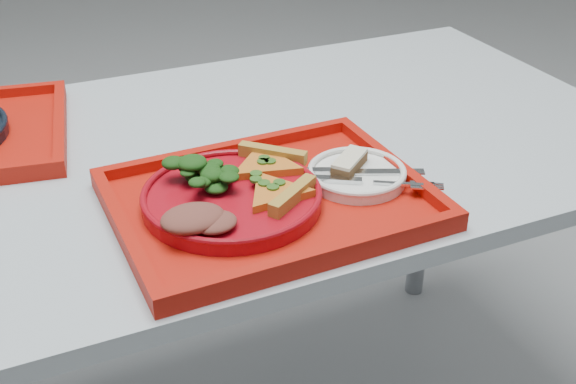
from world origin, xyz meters
The scene contains 11 objects.
table centered at (0.00, 0.00, 0.68)m, with size 1.60×0.80×0.75m.
tray_main centered at (0.05, -0.21, 0.76)m, with size 0.45×0.35×0.01m, color #AA1308.
dinner_plate centered at (0.00, -0.20, 0.77)m, with size 0.26×0.26×0.02m, color maroon.
side_plate centered at (0.20, -0.21, 0.77)m, with size 0.15×0.15×0.01m, color white.
pizza_slice_a centered at (0.06, -0.23, 0.79)m, with size 0.12×0.10×0.02m, color gold, non-canonical shape.
pizza_slice_b centered at (0.07, -0.15, 0.79)m, with size 0.12×0.11×0.02m, color gold, non-canonical shape.
salad_heap centered at (-0.03, -0.16, 0.80)m, with size 0.10×0.09×0.05m, color black.
meat_portion centered at (-0.08, -0.26, 0.79)m, with size 0.09×0.07×0.03m, color brown.
dessert_bar centered at (0.19, -0.19, 0.79)m, with size 0.08×0.07×0.02m.
knife centered at (0.21, -0.22, 0.78)m, with size 0.18×0.02×0.01m, color silver.
fork centered at (0.20, -0.25, 0.78)m, with size 0.18×0.02×0.01m, color silver.
Camera 1 is at (-0.29, -1.05, 1.31)m, focal length 45.00 mm.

